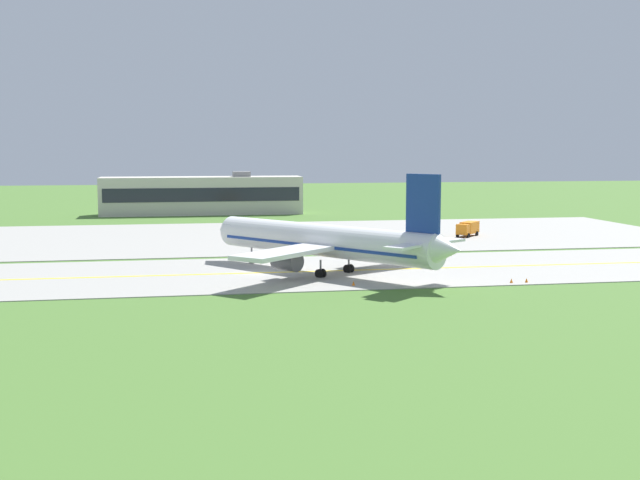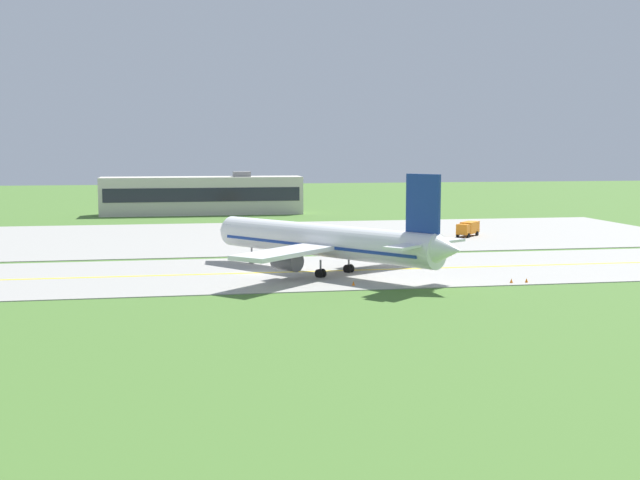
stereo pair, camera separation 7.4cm
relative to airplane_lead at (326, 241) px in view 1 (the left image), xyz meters
The scene contains 11 objects.
ground_plane 9.39m from the airplane_lead, 166.81° to the left, with size 500.00×500.00×0.00m, color #47702D.
taxiway_strip 9.36m from the airplane_lead, 166.81° to the left, with size 240.00×28.00×0.10m, color #9E9B93.
apron_pad 44.15m from the airplane_lead, 87.66° to the left, with size 140.00×52.00×0.10m, color #9E9B93.
taxiway_centreline 9.34m from the airplane_lead, 166.81° to the left, with size 220.00×0.60×0.01m, color yellow.
airplane_lead is the anchor object (origin of this frame).
service_truck_baggage 49.27m from the airplane_lead, 48.96° to the left, with size 5.53×5.83×2.60m.
service_truck_fuel 44.72m from the airplane_lead, 94.30° to the left, with size 5.96×5.35×2.60m.
terminal_building 94.93m from the airplane_lead, 97.09° to the left, with size 46.46×9.24×9.96m.
traffic_cone_near_edge 22.79m from the airplane_lead, 28.44° to the right, with size 0.44×0.44×0.60m, color orange.
traffic_cone_mid_edge 24.42m from the airplane_lead, 26.44° to the right, with size 0.44×0.44×0.60m, color orange.
traffic_cone_far_edge 10.08m from the airplane_lead, 80.94° to the right, with size 0.44×0.44×0.60m, color orange.
Camera 1 is at (-10.21, -99.74, 15.64)m, focal length 45.72 mm.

